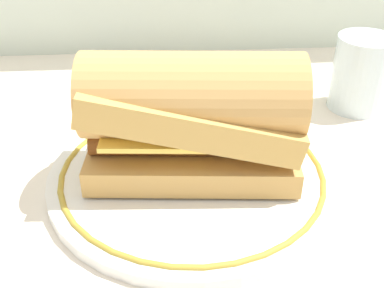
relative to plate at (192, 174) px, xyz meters
name	(u,v)px	position (x,y,z in m)	size (l,w,h in m)	color
ground_plane	(221,193)	(0.03, -0.02, -0.01)	(1.50, 1.50, 0.00)	silver
plate	(192,174)	(0.00, 0.00, 0.00)	(0.29, 0.29, 0.01)	white
sausage_sandwich	(192,115)	(0.00, 0.00, 0.07)	(0.21, 0.11, 0.12)	tan
drinking_glass	(360,78)	(0.22, 0.15, 0.03)	(0.07, 0.07, 0.10)	silver
butter_knife	(135,75)	(-0.07, 0.26, 0.00)	(0.11, 0.14, 0.01)	silver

